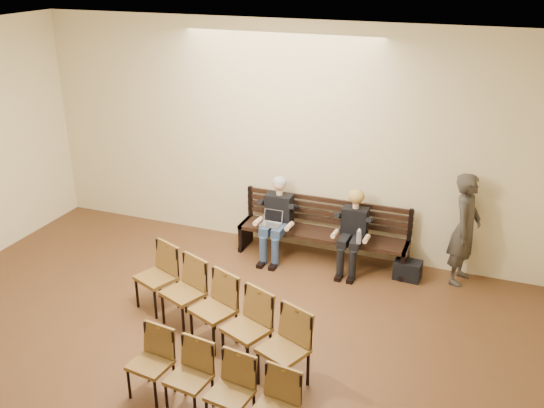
{
  "coord_description": "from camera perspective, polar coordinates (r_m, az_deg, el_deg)",
  "views": [
    {
      "loc": [
        3.06,
        -3.3,
        4.38
      ],
      "look_at": [
        0.23,
        4.05,
        1.07
      ],
      "focal_mm": 40.0,
      "sensor_mm": 36.0,
      "label": 1
    }
  ],
  "objects": [
    {
      "name": "bench",
      "position": [
        9.25,
        4.7,
        -3.98
      ],
      "size": [
        2.6,
        0.9,
        0.45
      ],
      "primitive_type": "cube",
      "color": "black",
      "rests_on": "ground"
    },
    {
      "name": "seated_woman",
      "position": [
        8.9,
        7.59,
        -2.99
      ],
      "size": [
        0.46,
        0.64,
        1.08
      ],
      "primitive_type": null,
      "color": "black",
      "rests_on": "ground"
    },
    {
      "name": "chair_row_back",
      "position": [
        6.3,
        -5.94,
        -16.74
      ],
      "size": [
        1.91,
        0.65,
        0.77
      ],
      "primitive_type": "cube",
      "rotation": [
        0.0,
        0.0,
        -0.12
      ],
      "color": "brown",
      "rests_on": "ground"
    },
    {
      "name": "passerby",
      "position": [
        8.76,
        17.81,
        -1.54
      ],
      "size": [
        0.57,
        0.75,
        1.87
      ],
      "primitive_type": "imported",
      "rotation": [
        0.0,
        0.0,
        1.38
      ],
      "color": "#332F29",
      "rests_on": "ground"
    },
    {
      "name": "room_walls",
      "position": [
        5.43,
        -14.78,
        2.14
      ],
      "size": [
        8.02,
        10.01,
        3.51
      ],
      "color": "beige",
      "rests_on": "ground"
    },
    {
      "name": "chair_row_front",
      "position": [
        7.31,
        -5.55,
        -9.97
      ],
      "size": [
        2.69,
        1.48,
        0.88
      ],
      "primitive_type": "cube",
      "rotation": [
        0.0,
        0.0,
        -0.39
      ],
      "color": "brown",
      "rests_on": "ground"
    },
    {
      "name": "bag",
      "position": [
        8.96,
        12.64,
        -6.08
      ],
      "size": [
        0.39,
        0.28,
        0.28
      ],
      "primitive_type": "cube",
      "rotation": [
        0.0,
        0.0,
        -0.06
      ],
      "color": "black",
      "rests_on": "ground"
    },
    {
      "name": "laptop",
      "position": [
        9.08,
        -0.16,
        -2.12
      ],
      "size": [
        0.33,
        0.28,
        0.22
      ],
      "primitive_type": "cube",
      "rotation": [
        0.0,
        0.0,
        -0.17
      ],
      "color": "#B9B9BE",
      "rests_on": "bench"
    },
    {
      "name": "water_bottle",
      "position": [
        8.64,
        8.14,
        -3.71
      ],
      "size": [
        0.07,
        0.07,
        0.22
      ],
      "primitive_type": "cylinder",
      "rotation": [
        0.0,
        0.0,
        0.02
      ],
      "color": "silver",
      "rests_on": "bench"
    },
    {
      "name": "seated_man",
      "position": [
        9.18,
        0.47,
        -1.51
      ],
      "size": [
        0.5,
        0.69,
        1.2
      ],
      "primitive_type": null,
      "color": "black",
      "rests_on": "ground"
    }
  ]
}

